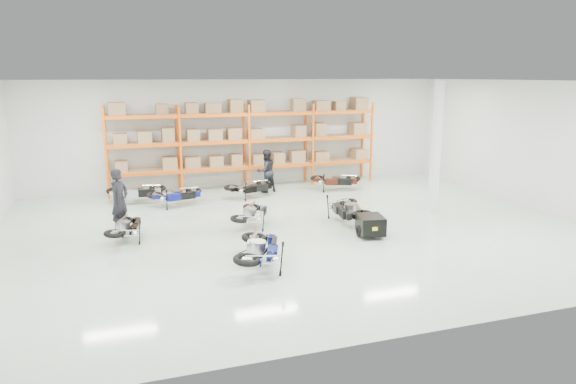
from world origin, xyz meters
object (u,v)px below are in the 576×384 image
object	(u,v)px
trailer	(370,225)
moto_back_a	(176,192)
moto_blue_centre	(261,244)
moto_back_d	(336,177)
moto_touring_right	(348,205)
person_left	(119,200)
moto_silver_left	(252,210)
moto_black_far_left	(126,223)
person_back	(266,171)
moto_back_c	(250,184)
moto_back_b	(136,188)

from	to	relation	value
trailer	moto_back_a	xyz separation A→B (m)	(-5.03, 5.54, 0.16)
moto_blue_centre	moto_back_d	bearing A→B (deg)	-104.83
moto_touring_right	person_left	size ratio (longest dim) A/B	0.98
moto_back_d	moto_blue_centre	bearing A→B (deg)	165.78
moto_back_a	moto_back_d	bearing A→B (deg)	-95.05
moto_silver_left	person_left	world-z (taller)	person_left
moto_black_far_left	moto_touring_right	bearing A→B (deg)	-170.56
moto_black_far_left	moto_back_d	world-z (taller)	moto_back_d
moto_blue_centre	moto_silver_left	xyz separation A→B (m)	(0.69, 3.51, -0.08)
person_back	trailer	bearing A→B (deg)	85.89
moto_back_c	person_left	size ratio (longest dim) A/B	0.90
moto_blue_centre	person_back	bearing A→B (deg)	-86.56
person_back	moto_back_a	bearing A→B (deg)	2.02
moto_black_far_left	moto_back_c	size ratio (longest dim) A/B	0.95
moto_blue_centre	moto_silver_left	distance (m)	3.57
moto_back_b	person_left	size ratio (longest dim) A/B	0.96
moto_black_far_left	moto_back_d	distance (m)	9.37
moto_back_b	moto_back_c	distance (m)	4.28
moto_silver_left	moto_black_far_left	distance (m)	3.81
moto_black_far_left	trailer	distance (m)	7.11
moto_blue_centre	person_left	bearing A→B (deg)	-32.98
moto_blue_centre	moto_touring_right	size ratio (longest dim) A/B	1.05
moto_touring_right	person_back	world-z (taller)	person_back
trailer	moto_back_a	world-z (taller)	moto_back_a
moto_back_c	moto_back_d	bearing A→B (deg)	-103.25
moto_silver_left	moto_back_b	bearing A→B (deg)	-22.99
moto_black_far_left	person_back	distance (m)	7.32
moto_blue_centre	moto_back_d	world-z (taller)	moto_blue_centre
moto_blue_centre	moto_black_far_left	size ratio (longest dim) A/B	1.21
moto_silver_left	moto_back_a	distance (m)	3.95
moto_back_d	person_left	xyz separation A→B (m)	(-8.52, -3.17, 0.41)
moto_blue_centre	person_left	world-z (taller)	person_left
moto_back_a	moto_back_d	world-z (taller)	moto_back_d
person_back	moto_blue_centre	bearing A→B (deg)	58.16
moto_black_far_left	moto_blue_centre	bearing A→B (deg)	145.44
moto_back_a	moto_back_b	world-z (taller)	moto_back_b
moto_back_c	moto_back_d	xyz separation A→B (m)	(3.67, 0.16, 0.02)
trailer	moto_back_c	distance (m)	6.34
moto_back_b	moto_back_d	xyz separation A→B (m)	(7.93, -0.30, -0.02)
moto_blue_centre	moto_back_b	size ratio (longest dim) A/B	1.07
moto_silver_left	moto_black_far_left	size ratio (longest dim) A/B	1.05
trailer	moto_back_b	size ratio (longest dim) A/B	0.84
moto_back_c	moto_touring_right	bearing A→B (deg)	-169.69
moto_silver_left	moto_back_d	xyz separation A→B (m)	(4.58, 4.01, 0.02)
moto_blue_centre	moto_black_far_left	xyz separation A→B (m)	(-3.11, 3.30, -0.10)
moto_blue_centre	moto_silver_left	world-z (taller)	moto_blue_centre
moto_blue_centre	moto_back_a	xyz separation A→B (m)	(-1.30, 6.92, -0.07)
moto_silver_left	trailer	size ratio (longest dim) A/B	1.11
moto_blue_centre	moto_touring_right	distance (m)	4.77
moto_back_a	moto_back_c	size ratio (longest dim) A/B	1.01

